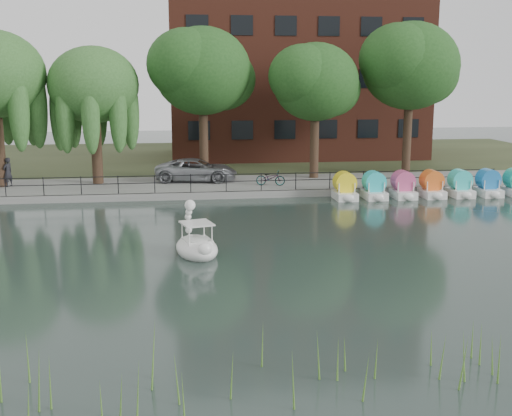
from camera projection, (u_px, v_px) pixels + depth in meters
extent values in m
plane|color=#364542|center=(257.00, 265.00, 23.52)|extent=(120.00, 120.00, 0.00)
cube|color=gray|center=(223.00, 186.00, 39.02)|extent=(40.00, 6.00, 0.40)
cube|color=gray|center=(227.00, 195.00, 36.15)|extent=(40.00, 0.25, 0.40)
cube|color=#47512D|center=(209.00, 158.00, 52.62)|extent=(60.00, 22.00, 0.36)
cylinder|color=black|center=(226.00, 174.00, 36.11)|extent=(32.00, 0.04, 0.04)
cylinder|color=black|center=(226.00, 181.00, 36.19)|extent=(32.00, 0.04, 0.04)
cylinder|color=black|center=(226.00, 182.00, 36.20)|extent=(0.05, 0.05, 1.00)
cube|color=#4C1E16|center=(294.00, 43.00, 51.64)|extent=(20.00, 10.00, 18.00)
cylinder|color=#473323|center=(97.00, 152.00, 38.62)|extent=(0.60, 0.60, 3.80)
ellipsoid|color=#47823B|center=(93.00, 85.00, 37.81)|extent=(5.32, 5.32, 4.52)
cylinder|color=#473323|center=(204.00, 143.00, 40.34)|extent=(0.60, 0.60, 4.50)
ellipsoid|color=#2C5E24|center=(203.00, 71.00, 39.44)|extent=(6.00, 6.00, 5.10)
cylinder|color=#473323|center=(314.00, 146.00, 40.78)|extent=(0.60, 0.60, 4.05)
ellipsoid|color=#2C5E24|center=(316.00, 82.00, 39.97)|extent=(5.40, 5.40, 4.59)
cylinder|color=#473323|center=(407.00, 138.00, 42.50)|extent=(0.60, 0.60, 4.72)
ellipsoid|color=#2C5E24|center=(411.00, 66.00, 41.56)|extent=(6.30, 6.30, 5.36)
imported|color=gray|center=(196.00, 168.00, 39.60)|extent=(3.45, 6.08, 1.60)
imported|color=gray|center=(271.00, 177.00, 38.10)|extent=(1.02, 1.82, 1.00)
imported|color=black|center=(8.00, 170.00, 37.55)|extent=(0.79, 0.86, 1.98)
ellipsoid|color=white|center=(197.00, 249.00, 24.73)|extent=(2.08, 2.72, 0.54)
cube|color=white|center=(197.00, 242.00, 24.59)|extent=(1.22, 1.29, 0.27)
cube|color=white|center=(197.00, 223.00, 24.49)|extent=(1.39, 1.45, 0.05)
ellipsoid|color=white|center=(205.00, 249.00, 23.76)|extent=(0.66, 0.57, 0.50)
sphere|color=white|center=(190.00, 205.00, 25.14)|extent=(0.43, 0.43, 0.43)
cone|color=black|center=(188.00, 204.00, 25.40)|extent=(0.23, 0.27, 0.18)
cylinder|color=yellow|center=(189.00, 205.00, 25.29)|extent=(0.25, 0.15, 0.23)
cube|color=white|center=(345.00, 196.00, 35.94)|extent=(1.15, 1.70, 0.44)
cylinder|color=yellow|center=(345.00, 182.00, 35.89)|extent=(0.90, 1.20, 0.90)
cube|color=white|center=(374.00, 195.00, 36.15)|extent=(1.15, 1.70, 0.44)
cylinder|color=#2CCAD2|center=(374.00, 182.00, 36.10)|extent=(0.90, 1.20, 0.90)
cube|color=white|center=(403.00, 194.00, 36.37)|extent=(1.15, 1.70, 0.44)
cylinder|color=#D34E86|center=(403.00, 181.00, 36.32)|extent=(0.90, 1.20, 0.90)
cube|color=white|center=(432.00, 193.00, 36.58)|extent=(1.15, 1.70, 0.44)
cylinder|color=orange|center=(432.00, 181.00, 36.53)|extent=(0.90, 1.20, 0.90)
cube|color=white|center=(460.00, 193.00, 36.79)|extent=(1.15, 1.70, 0.44)
cylinder|color=#35D0CB|center=(460.00, 180.00, 36.74)|extent=(0.90, 1.20, 0.90)
cube|color=white|center=(488.00, 192.00, 37.01)|extent=(1.15, 1.70, 0.44)
cylinder|color=#2177C5|center=(488.00, 179.00, 36.96)|extent=(0.90, 1.20, 0.90)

